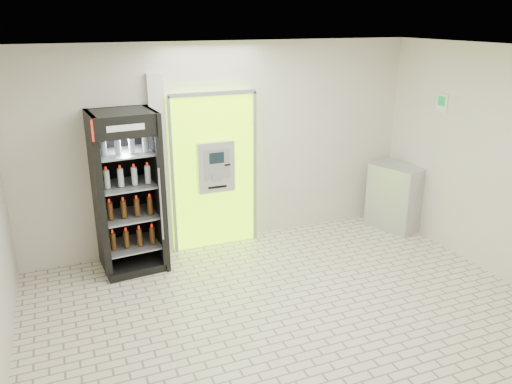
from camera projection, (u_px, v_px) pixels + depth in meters
ground at (297, 323)px, 5.70m from camera, size 6.00×6.00×0.00m
room_shell at (302, 169)px, 5.08m from camera, size 6.00×6.00×6.00m
atm_assembly at (214, 170)px, 7.35m from camera, size 1.30×0.24×2.33m
pillar at (160, 167)px, 7.06m from camera, size 0.22×0.11×2.60m
beverage_cooler at (128, 195)px, 6.69m from camera, size 0.88×0.81×2.19m
steel_cabinet at (396, 197)px, 8.14m from camera, size 0.78×0.93×1.06m
exit_sign at (442, 103)px, 7.27m from camera, size 0.02×0.22×0.26m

